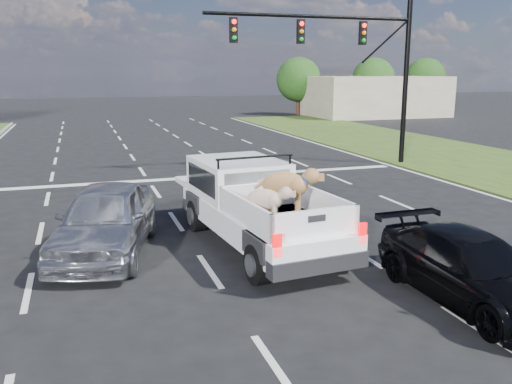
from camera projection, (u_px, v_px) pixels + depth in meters
ground at (288, 262)px, 11.76m from camera, size 160.00×160.00×0.00m
road_markings at (215, 197)px, 17.84m from camera, size 17.75×60.00×0.01m
traffic_signal at (358, 55)px, 22.66m from camera, size 9.11×0.31×7.00m
building_right at (376, 96)px, 49.60m from camera, size 12.00×7.00×3.60m
tree_far_d at (299, 80)px, 51.15m from camera, size 4.20×4.20×5.40m
tree_far_e at (373, 79)px, 53.59m from camera, size 4.20×4.20×5.40m
tree_far_f at (425, 79)px, 55.42m from camera, size 4.20×4.20×5.40m
pickup_truck at (256, 204)px, 12.69m from camera, size 2.59×5.87×2.14m
silver_sedan at (105, 219)px, 12.18m from camera, size 3.02×4.97×1.58m
black_coupe at (472, 269)px, 9.64m from camera, size 1.81×4.26×1.23m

